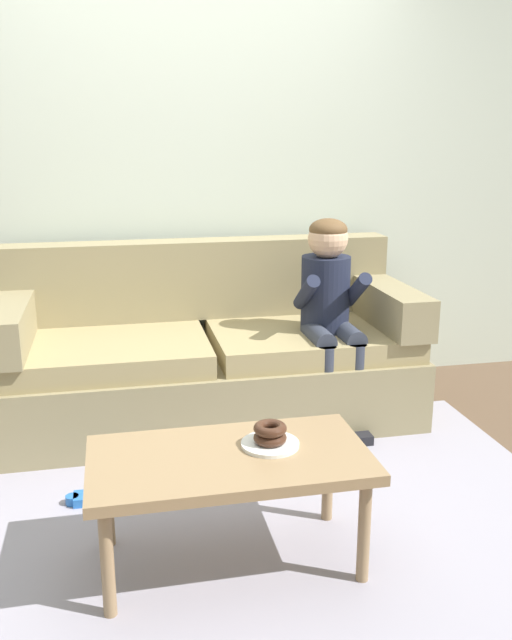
% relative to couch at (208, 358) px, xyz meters
% --- Properties ---
extents(ground, '(10.00, 10.00, 0.00)m').
position_rel_couch_xyz_m(ground, '(-0.01, -0.85, -0.34)').
color(ground, brown).
extents(wall_back, '(8.00, 0.10, 2.80)m').
position_rel_couch_xyz_m(wall_back, '(-0.01, 0.55, 1.06)').
color(wall_back, beige).
rests_on(wall_back, ground).
extents(area_rug, '(2.77, 2.00, 0.01)m').
position_rel_couch_xyz_m(area_rug, '(-0.01, -1.10, -0.34)').
color(area_rug, '#9993A3').
rests_on(area_rug, ground).
extents(couch, '(2.20, 0.90, 0.94)m').
position_rel_couch_xyz_m(couch, '(0.00, 0.00, 0.00)').
color(couch, '#8C7F5B').
rests_on(couch, ground).
extents(coffee_table, '(0.98, 0.52, 0.44)m').
position_rel_couch_xyz_m(coffee_table, '(-0.12, -1.37, 0.05)').
color(coffee_table, '#937551').
rests_on(coffee_table, ground).
extents(person_child, '(0.34, 0.58, 1.10)m').
position_rel_couch_xyz_m(person_child, '(0.62, -0.21, 0.33)').
color(person_child, '#1E2338').
rests_on(person_child, ground).
extents(plate, '(0.21, 0.21, 0.01)m').
position_rel_couch_xyz_m(plate, '(0.04, -1.33, 0.10)').
color(plate, white).
rests_on(plate, coffee_table).
extents(donut, '(0.12, 0.12, 0.04)m').
position_rel_couch_xyz_m(donut, '(0.04, -1.33, 0.13)').
color(donut, '#422619').
rests_on(donut, plate).
extents(donut_second, '(0.12, 0.12, 0.04)m').
position_rel_couch_xyz_m(donut_second, '(0.04, -1.33, 0.17)').
color(donut_second, '#422619').
rests_on(donut_second, donut).
extents(toy_controller, '(0.23, 0.09, 0.05)m').
position_rel_couch_xyz_m(toy_controller, '(-0.62, -0.84, -0.32)').
color(toy_controller, blue).
rests_on(toy_controller, ground).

